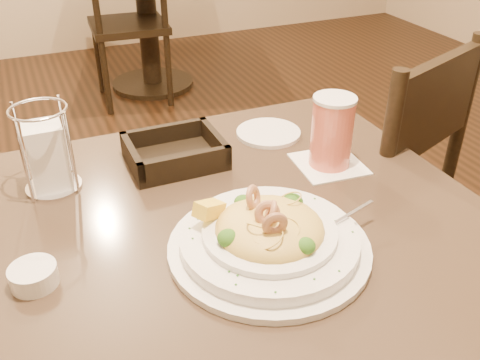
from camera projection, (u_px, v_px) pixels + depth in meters
name	position (u px, v px, depth m)	size (l,w,h in m)	color
main_table	(244.00, 318.00, 1.07)	(0.90, 0.90, 0.74)	black
background_table	(146.00, 7.00, 3.23)	(1.09, 1.09, 0.74)	black
dining_chair_near	(370.00, 192.00, 1.48)	(0.54, 0.54, 0.93)	black
dining_chair_far	(129.00, 19.00, 3.01)	(0.45, 0.45, 0.93)	black
pasta_bowl	(269.00, 236.00, 0.87)	(0.37, 0.33, 0.11)	white
drink_glass	(332.00, 132.00, 1.09)	(0.15, 0.15, 0.15)	white
bread_basket	(175.00, 154.00, 1.13)	(0.20, 0.16, 0.05)	black
napkin_caddy	(47.00, 155.00, 1.01)	(0.11, 0.11, 0.17)	silver
side_plate	(268.00, 133.00, 1.25)	(0.15, 0.15, 0.01)	white
butter_ramekin	(34.00, 276.00, 0.81)	(0.07, 0.07, 0.03)	white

